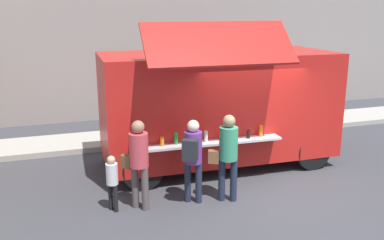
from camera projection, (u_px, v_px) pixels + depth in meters
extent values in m
plane|color=#38383D|center=(268.00, 193.00, 8.88)|extent=(60.00, 60.00, 0.00)
cube|color=#9E998E|center=(50.00, 145.00, 11.76)|extent=(28.00, 1.60, 0.15)
cube|color=red|center=(218.00, 104.00, 10.20)|extent=(5.60, 2.39, 2.48)
cube|color=red|center=(220.00, 43.00, 8.21)|extent=(3.07, 0.96, 0.83)
cube|color=black|center=(211.00, 102.00, 8.98)|extent=(2.90, 0.17, 1.12)
cube|color=#B7B7BC|center=(214.00, 142.00, 9.00)|extent=(3.06, 0.43, 0.05)
cylinder|color=orange|center=(162.00, 141.00, 8.66)|extent=(0.08, 0.08, 0.20)
cylinder|color=green|center=(176.00, 138.00, 8.78)|extent=(0.07, 0.07, 0.25)
cylinder|color=red|center=(192.00, 139.00, 8.84)|extent=(0.07, 0.07, 0.19)
cylinder|color=silver|center=(206.00, 136.00, 8.93)|extent=(0.08, 0.08, 0.24)
cylinder|color=orange|center=(221.00, 136.00, 9.02)|extent=(0.08, 0.08, 0.21)
cylinder|color=green|center=(235.00, 135.00, 9.09)|extent=(0.08, 0.08, 0.20)
cylinder|color=black|center=(248.00, 134.00, 9.19)|extent=(0.07, 0.07, 0.19)
cylinder|color=orange|center=(261.00, 131.00, 9.32)|extent=(0.08, 0.08, 0.24)
cube|color=black|center=(317.00, 80.00, 10.85)|extent=(0.13, 1.92, 1.09)
cylinder|color=black|center=(274.00, 129.00, 11.96)|extent=(0.90, 0.28, 0.90)
cylinder|color=black|center=(312.00, 151.00, 10.15)|extent=(0.90, 0.28, 0.90)
cylinder|color=black|center=(129.00, 142.00, 10.81)|extent=(0.90, 0.28, 0.90)
cylinder|color=black|center=(142.00, 169.00, 9.00)|extent=(0.90, 0.28, 0.90)
cylinder|color=#2E6636|center=(298.00, 114.00, 13.73)|extent=(0.60, 0.60, 0.91)
cylinder|color=#1D2437|center=(222.00, 180.00, 8.45)|extent=(0.14, 0.14, 0.88)
cylinder|color=#1D2437|center=(234.00, 180.00, 8.43)|extent=(0.14, 0.14, 0.88)
cylinder|color=#328761|center=(229.00, 144.00, 8.24)|extent=(0.37, 0.37, 0.67)
sphere|color=#977454|center=(229.00, 121.00, 8.13)|extent=(0.25, 0.25, 0.25)
cube|color=brown|center=(214.00, 157.00, 8.34)|extent=(0.26, 0.22, 0.26)
cylinder|color=#1E2337|center=(188.00, 182.00, 8.41)|extent=(0.13, 0.13, 0.84)
cylinder|color=#1E2337|center=(199.00, 183.00, 8.36)|extent=(0.13, 0.13, 0.84)
cylinder|color=#5C2F7E|center=(193.00, 147.00, 8.20)|extent=(0.35, 0.35, 0.63)
sphere|color=beige|center=(193.00, 126.00, 8.08)|extent=(0.24, 0.24, 0.24)
cube|color=black|center=(190.00, 150.00, 7.94)|extent=(0.34, 0.30, 0.41)
cylinder|color=#514544|center=(135.00, 186.00, 8.15)|extent=(0.14, 0.14, 0.87)
cylinder|color=#514544|center=(145.00, 189.00, 8.04)|extent=(0.14, 0.14, 0.87)
cylinder|color=#BC3B42|center=(139.00, 150.00, 7.90)|extent=(0.36, 0.36, 0.66)
sphere|color=#976A51|center=(138.00, 127.00, 7.79)|extent=(0.24, 0.24, 0.24)
cube|color=brown|center=(127.00, 161.00, 8.11)|extent=(0.25, 0.26, 0.26)
cylinder|color=black|center=(111.00, 196.00, 8.10)|extent=(0.09, 0.09, 0.55)
cylinder|color=black|center=(116.00, 198.00, 8.01)|extent=(0.09, 0.09, 0.55)
cylinder|color=silver|center=(112.00, 174.00, 7.93)|extent=(0.23, 0.23, 0.41)
sphere|color=tan|center=(111.00, 160.00, 7.86)|extent=(0.15, 0.15, 0.15)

